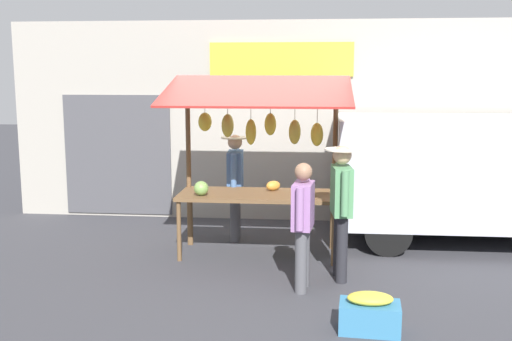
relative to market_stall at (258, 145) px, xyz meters
The scene contains 8 objects.
ground_plane 1.56m from the market_stall, 100.84° to the left, with size 40.00×40.00×0.00m, color #38383D.
street_backdrop 2.15m from the market_stall, 88.85° to the right, with size 9.00×0.30×3.40m.
market_stall is the anchor object (origin of this frame).
vendor_with_sunhat 1.01m from the market_stall, 59.56° to the right, with size 0.42×0.69×1.62m.
shopper_in_grey_tee 1.67m from the market_stall, 115.75° to the left, with size 0.27×0.66×1.52m.
shopper_with_ponytail 1.57m from the market_stall, 139.63° to the left, with size 0.43×0.71×1.67m.
parked_van 3.32m from the market_stall, 163.46° to the right, with size 4.41×1.88×1.88m.
produce_crate_near 3.16m from the market_stall, 118.48° to the left, with size 0.62×0.41×0.40m.
Camera 1 is at (-0.79, 8.25, 2.55)m, focal length 42.77 mm.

